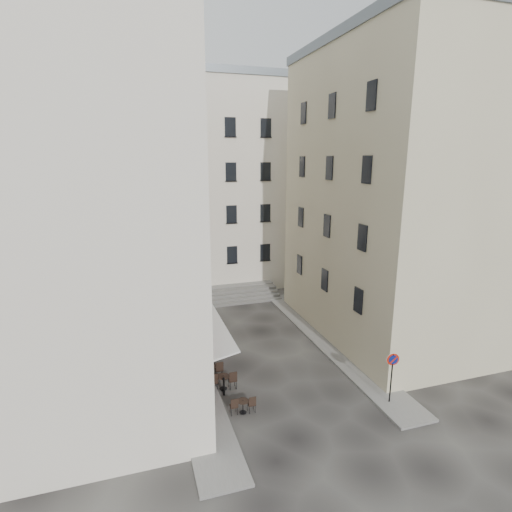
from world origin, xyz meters
name	(u,v)px	position (x,y,z in m)	size (l,w,h in m)	color
ground	(278,375)	(0.00, 0.00, 0.00)	(90.00, 90.00, 0.00)	black
sidewalk_left	(185,353)	(-4.50, 4.00, 0.06)	(2.00, 22.00, 0.12)	slate
sidewalk_right	(326,340)	(4.50, 3.00, 0.06)	(2.00, 18.00, 0.12)	slate
building_left	(54,185)	(-10.50, 3.00, 10.31)	(12.20, 16.20, 20.60)	beige
building_right	(411,194)	(10.50, 3.50, 9.31)	(12.20, 14.20, 18.60)	#BBAE8B
building_back	(197,183)	(-1.00, 19.00, 9.31)	(18.20, 10.20, 18.60)	beige
cafe_storefront	(195,346)	(-4.32, 1.00, 1.88)	(1.74, 7.30, 3.50)	#460A0E
stone_steps	(225,295)	(0.00, 12.57, 0.40)	(9.00, 3.15, 0.80)	#5B5956
bollard_near	(224,386)	(-3.25, -1.00, 0.53)	(0.12, 0.12, 0.98)	black
bollard_mid	(210,354)	(-3.25, 2.50, 0.53)	(0.12, 0.12, 0.98)	black
bollard_far	(200,330)	(-3.25, 6.00, 0.53)	(0.12, 0.12, 0.98)	black
no_parking_sign	(392,369)	(4.21, -4.13, 1.88)	(0.60, 0.17, 2.66)	black
bistro_table_a	(243,405)	(-2.75, -2.69, 0.42)	(1.18, 0.55, 0.83)	black
bistro_table_b	(223,381)	(-3.18, -0.50, 0.49)	(1.37, 0.64, 0.97)	black
bistro_table_c	(210,370)	(-3.60, 0.73, 0.48)	(1.35, 0.63, 0.95)	black
bistro_table_d	(212,346)	(-2.95, 3.55, 0.45)	(1.26, 0.59, 0.89)	black
bistro_table_e	(211,344)	(-2.92, 3.96, 0.43)	(1.18, 0.55, 0.83)	black
pedestrian	(216,344)	(-2.81, 2.80, 0.92)	(0.67, 0.44, 1.83)	black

